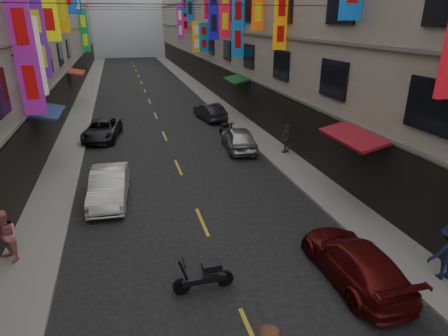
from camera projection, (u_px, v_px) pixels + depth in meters
sidewalk_left at (84, 104)px, 34.62m from camera, size 2.00×90.00×0.12m
sidewalk_right at (210, 97)px, 37.57m from camera, size 2.00×90.00×0.12m
haze_block at (125, 0)px, 76.84m from camera, size 18.00×8.00×22.00m
street_awnings at (147, 105)px, 20.36m from camera, size 13.99×35.20×0.41m
lane_markings at (152, 108)px, 33.43m from camera, size 0.12×80.20×0.01m
scooter_crossing at (205, 277)px, 10.80m from camera, size 1.80×0.50×1.14m
scooter_far_right at (226, 130)px, 25.03m from camera, size 0.69×1.77×1.14m
car_left_mid at (109, 186)px, 16.11m from camera, size 1.79×4.31×1.39m
car_left_far at (102, 130)px, 24.54m from camera, size 2.76×4.72×1.23m
car_right_near at (354, 261)px, 11.20m from camera, size 1.81×4.36×1.26m
car_right_mid at (239, 138)px, 22.50m from camera, size 2.06×4.29×1.41m
car_right_far at (210, 112)px, 29.26m from camera, size 2.00×4.11×1.30m
pedestrian_lfar at (5, 237)px, 11.73m from camera, size 1.00×1.04×1.77m
pedestrian_rnear at (448, 252)px, 10.98m from camera, size 1.19×0.71×1.75m
pedestrian_rfar at (287, 139)px, 21.54m from camera, size 1.12×0.86×1.69m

